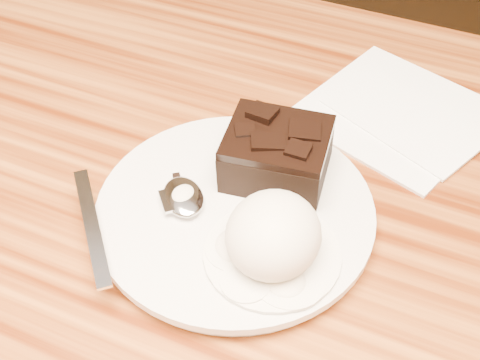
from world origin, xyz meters
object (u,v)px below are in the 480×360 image
at_px(napkin, 396,112).
at_px(ice_cream_scoop, 273,235).
at_px(spoon, 183,198).
at_px(plate, 235,215).
at_px(brownie, 277,157).

bearing_deg(napkin, ice_cream_scoop, -100.65).
distance_m(ice_cream_scoop, spoon, 0.09).
xyz_separation_m(ice_cream_scoop, napkin, (0.04, 0.22, -0.04)).
height_order(plate, brownie, brownie).
distance_m(plate, ice_cream_scoop, 0.07).
relative_size(brownie, ice_cream_scoop, 1.11).
height_order(brownie, spoon, brownie).
relative_size(plate, napkin, 1.42).
bearing_deg(brownie, spoon, -132.33).
bearing_deg(spoon, brownie, 6.13).
distance_m(ice_cream_scoop, napkin, 0.23).
bearing_deg(brownie, ice_cream_scoop, -70.38).
relative_size(plate, brownie, 2.74).
xyz_separation_m(brownie, napkin, (0.07, 0.14, -0.03)).
xyz_separation_m(brownie, spoon, (-0.06, -0.06, -0.01)).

